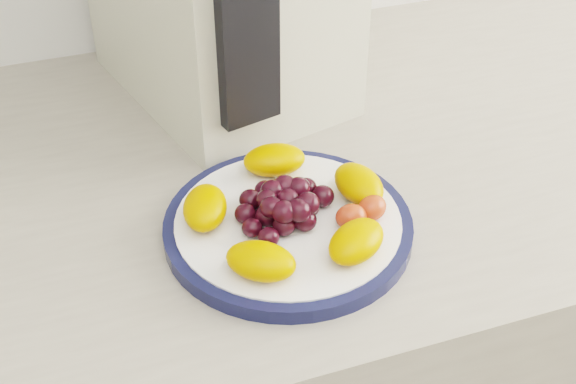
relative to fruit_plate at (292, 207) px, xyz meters
name	(u,v)px	position (x,y,z in m)	size (l,w,h in m)	color
plate_rim	(288,227)	(0.00, 0.00, -0.02)	(0.24, 0.24, 0.01)	#12173A
plate_face	(288,227)	(0.00, 0.00, -0.02)	(0.21, 0.21, 0.02)	white
fruit_plate	(292,207)	(0.00, 0.00, 0.00)	(0.20, 0.20, 0.04)	#D07600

